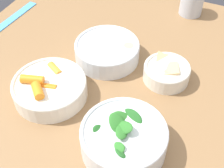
{
  "coord_description": "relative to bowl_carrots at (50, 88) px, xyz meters",
  "views": [
    {
      "loc": [
        -0.51,
        -0.24,
        1.35
      ],
      "look_at": [
        0.0,
        -0.01,
        0.77
      ],
      "focal_mm": 50.0,
      "sensor_mm": 36.0,
      "label": 1
    }
  ],
  "objects": [
    {
      "name": "dining_table",
      "position": [
        0.07,
        -0.13,
        -0.13
      ],
      "size": [
        1.11,
        1.01,
        0.74
      ],
      "color": "olive",
      "rests_on": "ground_plane"
    },
    {
      "name": "bowl_beans_hotdog",
      "position": [
        0.19,
        -0.07,
        -0.0
      ],
      "size": [
        0.19,
        0.19,
        0.06
      ],
      "color": "silver",
      "rests_on": "dining_table"
    },
    {
      "name": "bowl_carrots",
      "position": [
        0.0,
        0.0,
        0.0
      ],
      "size": [
        0.19,
        0.19,
        0.07
      ],
      "color": "silver",
      "rests_on": "dining_table"
    },
    {
      "name": "cup",
      "position": [
        0.53,
        -0.24,
        0.01
      ],
      "size": [
        0.08,
        0.08,
        0.08
      ],
      "color": "#B2B7C1",
      "rests_on": "dining_table"
    },
    {
      "name": "ruler",
      "position": [
        0.23,
        0.31,
        -0.03
      ],
      "size": [
        0.26,
        0.05,
        0.0
      ],
      "color": "#4C99E0",
      "rests_on": "dining_table"
    },
    {
      "name": "bowl_greens",
      "position": [
        -0.07,
        -0.24,
        0.01
      ],
      "size": [
        0.19,
        0.19,
        0.09
      ],
      "color": "silver",
      "rests_on": "dining_table"
    },
    {
      "name": "bowl_cookies",
      "position": [
        0.18,
        -0.26,
        -0.0
      ],
      "size": [
        0.13,
        0.13,
        0.05
      ],
      "color": "silver",
      "rests_on": "dining_table"
    }
  ]
}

